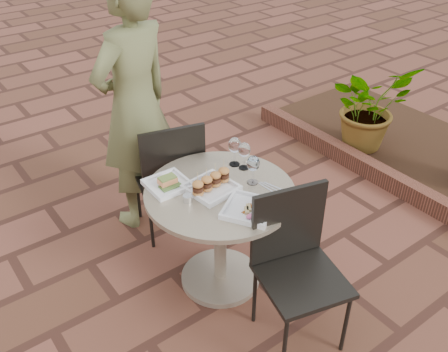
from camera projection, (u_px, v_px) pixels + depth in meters
ground at (259, 282)px, 3.33m from camera, size 60.00×60.00×0.00m
cafe_table at (220, 223)px, 3.08m from camera, size 0.90×0.90×0.73m
chair_far at (170, 171)px, 3.45m from camera, size 0.54×0.54×0.93m
chair_near at (295, 256)px, 2.74m from camera, size 0.54×0.54×0.93m
diner at (135, 106)px, 3.44m from camera, size 0.78×0.62×1.86m
plate_salmon at (168, 184)px, 2.97m from camera, size 0.24×0.24×0.07m
plate_sliders at (211, 184)px, 2.92m from camera, size 0.29×0.29×0.17m
plate_tuna at (249, 209)px, 2.77m from camera, size 0.36×0.36×0.03m
wine_glass_right at (253, 164)px, 2.94m from camera, size 0.08×0.08×0.19m
wine_glass_mid at (235, 146)px, 3.11m from camera, size 0.08×0.08×0.19m
wine_glass_far at (244, 151)px, 3.08m from camera, size 0.08×0.08×0.18m
steel_ramekin at (188, 198)px, 2.84m from camera, size 0.06×0.06×0.04m
cutlery_set at (272, 188)px, 2.96m from camera, size 0.12×0.20×0.00m
planter_curb at (379, 174)px, 4.28m from camera, size 0.12×3.00×0.15m
mulch_bed at (427, 153)px, 4.65m from camera, size 1.30×3.00×0.06m
potted_plant_a at (369, 106)px, 4.51m from camera, size 0.82×0.74×0.80m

